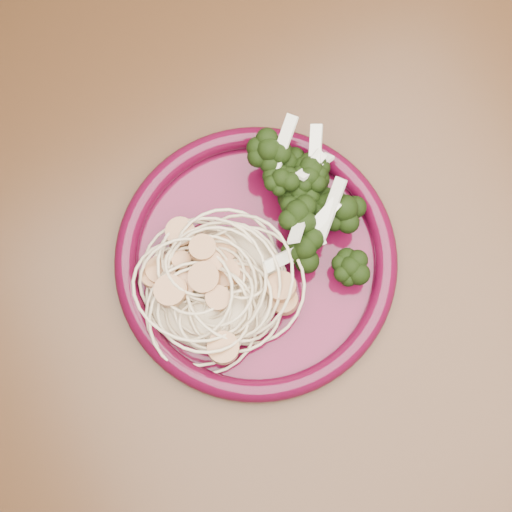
{
  "coord_description": "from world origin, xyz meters",
  "views": [
    {
      "loc": [
        -0.03,
        -0.1,
        1.36
      ],
      "look_at": [
        0.04,
        0.03,
        0.77
      ],
      "focal_mm": 50.0,
      "sensor_mm": 36.0,
      "label": 1
    }
  ],
  "objects": [
    {
      "name": "broccoli_pile",
      "position": [
        0.09,
        0.03,
        0.78
      ],
      "size": [
        0.09,
        0.14,
        0.05
      ],
      "primitive_type": "ellipsoid",
      "rotation": [
        0.0,
        0.0,
        0.08
      ],
      "color": "black",
      "rests_on": "dinner_plate"
    },
    {
      "name": "spaghetti_pile",
      "position": [
        -0.0,
        0.03,
        0.77
      ],
      "size": [
        0.13,
        0.11,
        0.03
      ],
      "primitive_type": "ellipsoid",
      "rotation": [
        0.0,
        0.0,
        0.08
      ],
      "color": "beige",
      "rests_on": "dinner_plate"
    },
    {
      "name": "onion_garnish",
      "position": [
        0.09,
        0.03,
        0.81
      ],
      "size": [
        0.06,
        0.09,
        0.05
      ],
      "primitive_type": null,
      "rotation": [
        0.0,
        0.0,
        0.08
      ],
      "color": "#EEE8CA",
      "rests_on": "broccoli_pile"
    },
    {
      "name": "dining_table",
      "position": [
        0.0,
        0.0,
        0.65
      ],
      "size": [
        1.2,
        0.8,
        0.75
      ],
      "color": "#472814",
      "rests_on": "ground"
    },
    {
      "name": "scallop_cluster",
      "position": [
        -0.0,
        0.03,
        0.8
      ],
      "size": [
        0.13,
        0.13,
        0.04
      ],
      "primitive_type": null,
      "rotation": [
        0.0,
        0.0,
        0.08
      ],
      "color": "tan",
      "rests_on": "spaghetti_pile"
    },
    {
      "name": "dinner_plate",
      "position": [
        0.04,
        0.03,
        0.76
      ],
      "size": [
        0.27,
        0.27,
        0.02
      ],
      "rotation": [
        0.0,
        0.0,
        0.08
      ],
      "color": "#4A071E",
      "rests_on": "dining_table"
    }
  ]
}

